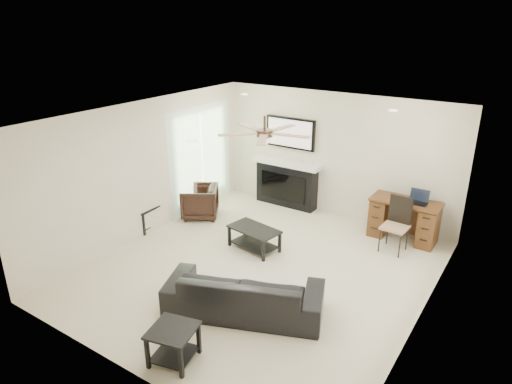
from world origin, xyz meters
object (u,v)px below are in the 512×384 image
sofa (244,292)px  coffee_table (254,239)px  armchair (200,202)px  fireplace_unit (287,163)px  desk (404,220)px

sofa → coffee_table: bearing=-82.1°
coffee_table → sofa: bearing=-50.9°
armchair → fireplace_unit: size_ratio=0.38×
sofa → armchair: 3.37m
armchair → coffee_table: armchair is taller
armchair → coffee_table: bearing=38.8°
sofa → fireplace_unit: fireplace_unit is taller
sofa → desk: desk is taller
desk → coffee_table: bearing=-138.3°
fireplace_unit → desk: 2.67m
sofa → armchair: bearing=-61.1°
coffee_table → desk: 2.77m
sofa → armchair: size_ratio=2.99×
sofa → coffee_table: sofa is taller
fireplace_unit → desk: bearing=-4.7°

